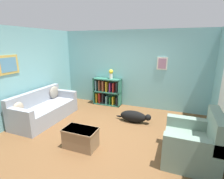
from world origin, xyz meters
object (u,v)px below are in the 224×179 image
Objects in this scene: couch at (44,109)px; vase at (111,74)px; bookshelf at (107,92)px; recliner_chair at (194,144)px; dog at (134,116)px; coffee_table at (81,137)px.

vase is (1.36, 1.84, 0.84)m from couch.
recliner_chair reaches higher than bookshelf.
bookshelf is 0.97× the size of dog.
coffee_table is at bearing -82.05° from vase.
coffee_table is at bearing -26.18° from couch.
coffee_table is (1.73, -0.85, -0.08)m from couch.
couch reaches higher than coffee_table.
dog is (-1.46, 1.23, -0.19)m from recliner_chair.
bookshelf is at bearing 57.08° from couch.
bookshelf is 0.98× the size of recliner_chair.
vase is (-1.13, 1.07, 0.98)m from dog.
recliner_chair is at bearing -6.51° from couch.
bookshelf is 3.59m from recliner_chair.
couch is at bearing -122.92° from bookshelf.
bookshelf is at bearing 100.98° from coffee_table.
couch is at bearing 153.82° from coffee_table.
dog is at bearing -40.30° from bookshelf.
vase is at bearing -6.85° from bookshelf.
recliner_chair is at bearing -40.16° from bookshelf.
coffee_table is at bearing -79.02° from bookshelf.
couch is at bearing -126.31° from vase.
recliner_chair is 0.99× the size of dog.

